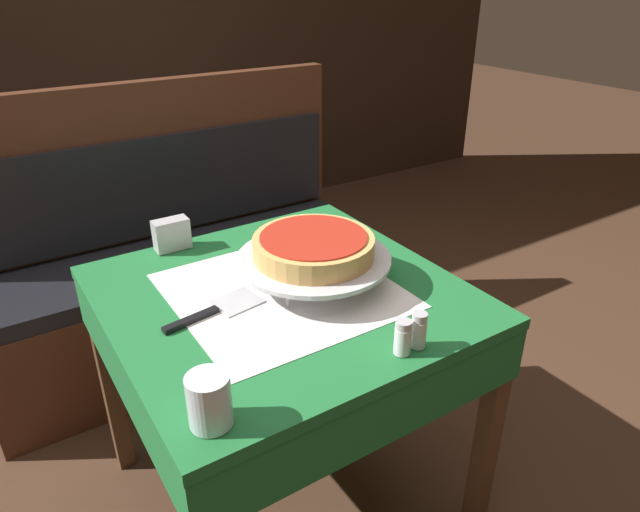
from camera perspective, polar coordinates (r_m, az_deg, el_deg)
ground_plane at (r=1.92m, az=-3.09°, el=-22.39°), size 14.00×14.00×0.00m
dining_table_front at (r=1.50m, az=-3.67°, el=-6.81°), size 0.85×0.85×0.72m
dining_table_rear at (r=3.04m, az=-14.06°, el=10.39°), size 0.75×0.75×0.73m
booth_bench at (r=2.34m, az=-13.49°, el=-2.43°), size 1.49×0.45×1.09m
back_wall_panel at (r=3.40m, az=-24.26°, el=20.54°), size 6.00×0.04×2.40m
pizza_pan_stand at (r=1.45m, az=-0.64°, el=-0.39°), size 0.39×0.39×0.08m
deep_dish_pizza at (r=1.43m, az=-0.65°, el=0.99°), size 0.31×0.31×0.06m
pizza_server at (r=1.38m, az=-10.29°, el=-5.29°), size 0.26×0.11×0.01m
water_glass_near at (r=1.05m, az=-11.01°, el=-14.00°), size 0.08×0.08×0.10m
salt_shaker at (r=1.22m, az=8.28°, el=-8.06°), size 0.04×0.04×0.08m
pepper_shaker at (r=1.24m, az=9.83°, el=-7.33°), size 0.03×0.03×0.08m
napkin_holder at (r=1.69m, az=-14.62°, el=2.11°), size 0.10×0.05×0.09m
condiment_caddy at (r=2.95m, az=-15.50°, el=12.62°), size 0.11×0.11×0.16m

